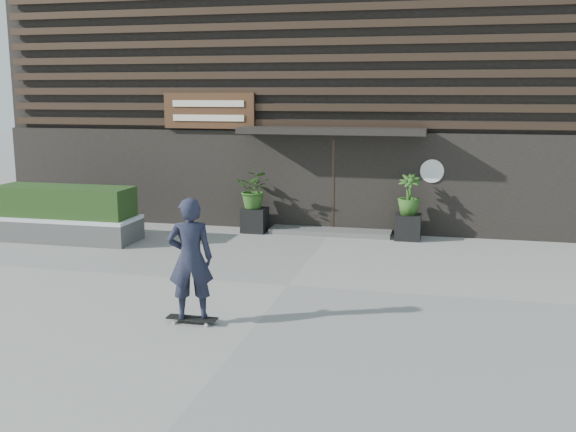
% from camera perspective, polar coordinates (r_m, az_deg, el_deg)
% --- Properties ---
extents(ground, '(80.00, 80.00, 0.00)m').
position_cam_1_polar(ground, '(12.08, -0.01, -6.00)').
color(ground, gray).
rests_on(ground, ground).
extents(entrance_step, '(3.00, 0.80, 0.12)m').
position_cam_1_polar(entrance_step, '(16.44, 3.69, -1.33)').
color(entrance_step, '#535350').
rests_on(entrance_step, ground).
extents(planter_pot_left, '(0.60, 0.60, 0.60)m').
position_cam_1_polar(planter_pot_left, '(16.62, -2.89, -0.35)').
color(planter_pot_left, black).
rests_on(planter_pot_left, ground).
extents(bamboo_left, '(0.86, 0.75, 0.96)m').
position_cam_1_polar(bamboo_left, '(16.49, -2.91, 2.31)').
color(bamboo_left, '#2D591E').
rests_on(bamboo_left, planter_pot_left).
extents(planter_pot_right, '(0.60, 0.60, 0.60)m').
position_cam_1_polar(planter_pot_right, '(16.00, 10.30, -0.94)').
color(planter_pot_right, black).
rests_on(planter_pot_right, ground).
extents(bamboo_right, '(0.54, 0.54, 0.96)m').
position_cam_1_polar(bamboo_right, '(15.86, 10.39, 1.82)').
color(bamboo_right, '#2D591E').
rests_on(bamboo_right, planter_pot_right).
extents(raised_bed, '(3.50, 1.20, 0.50)m').
position_cam_1_polar(raised_bed, '(16.58, -18.63, -1.10)').
color(raised_bed, '#474745').
rests_on(raised_bed, ground).
extents(snow_layer, '(3.50, 1.20, 0.08)m').
position_cam_1_polar(snow_layer, '(16.52, -18.69, -0.12)').
color(snow_layer, silver).
rests_on(snow_layer, raised_bed).
extents(hedge, '(3.30, 1.00, 0.70)m').
position_cam_1_polar(hedge, '(16.46, -18.77, 1.22)').
color(hedge, '#1D3814').
rests_on(hedge, snow_layer).
extents(building, '(18.00, 11.00, 8.00)m').
position_cam_1_polar(building, '(21.40, 6.28, 11.97)').
color(building, black).
rests_on(building, ground).
extents(skateboarder, '(0.78, 0.64, 1.94)m').
position_cam_1_polar(skateboarder, '(9.97, -8.41, -3.67)').
color(skateboarder, black).
rests_on(skateboarder, ground).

